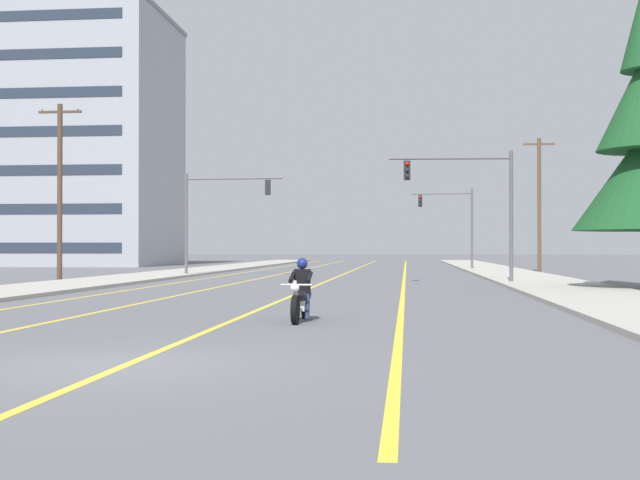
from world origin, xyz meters
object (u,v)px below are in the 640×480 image
Objects in this scene: traffic_signal_near_left at (215,207)px; traffic_signal_near_right at (475,195)px; traffic_signal_mid_right at (454,217)px; apartment_building_far_left_block at (71,140)px; utility_pole_left_near at (60,188)px; utility_pole_right_far at (539,202)px; motorcycle_with_rider at (301,296)px.

traffic_signal_near_right is at bearing -34.11° from traffic_signal_near_left.
apartment_building_far_left_block reaches higher than traffic_signal_mid_right.
traffic_signal_near_left is 10.18m from utility_pole_left_near.
utility_pole_right_far reaches higher than traffic_signal_mid_right.
utility_pole_right_far reaches higher than motorcycle_with_rider.
traffic_signal_near_left is at bearing -135.24° from traffic_signal_mid_right.
utility_pole_right_far is 46.25m from apartment_building_far_left_block.
apartment_building_far_left_block is (-29.95, 57.89, 11.53)m from motorcycle_with_rider.
motorcycle_with_rider is 0.35× the size of traffic_signal_near_right.
utility_pole_left_near reaches higher than traffic_signal_near_left.
motorcycle_with_rider is 0.09× the size of apartment_building_far_left_block.
utility_pole_left_near is (-6.20, -8.05, 0.59)m from traffic_signal_near_left.
utility_pole_right_far is at bearing 32.21° from utility_pole_left_near.
traffic_signal_near_right and traffic_signal_near_left have the same top height.
utility_pole_right_far is at bearing 73.50° from motorcycle_with_rider.
traffic_signal_near_left is 35.89m from apartment_building_far_left_block.
apartment_building_far_left_block reaches higher than motorcycle_with_rider.
traffic_signal_mid_right is at bearing 130.81° from utility_pole_right_far.
utility_pole_left_near is at bearing -67.92° from apartment_building_far_left_block.
utility_pole_left_near is at bearing -132.77° from traffic_signal_mid_right.
traffic_signal_near_left is 22.31m from utility_pole_right_far.
utility_pole_left_near is (-20.86, 1.87, 0.61)m from traffic_signal_near_right.
traffic_signal_near_left is 0.26× the size of apartment_building_far_left_block.
traffic_signal_mid_right is at bearing 88.92° from traffic_signal_near_right.
apartment_building_far_left_block is at bearing 126.60° from traffic_signal_near_left.
utility_pole_right_far reaches higher than traffic_signal_near_left.
traffic_signal_near_right is 1.00× the size of traffic_signal_mid_right.
traffic_signal_mid_right is 0.68× the size of utility_pole_right_far.
traffic_signal_mid_right is 39.13m from apartment_building_far_left_block.
traffic_signal_near_right reaches higher than motorcycle_with_rider.
motorcycle_with_rider is at bearing -54.88° from utility_pole_left_near.
motorcycle_with_rider is 0.35× the size of traffic_signal_mid_right.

